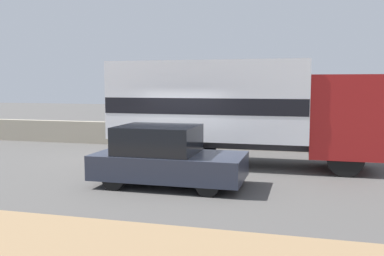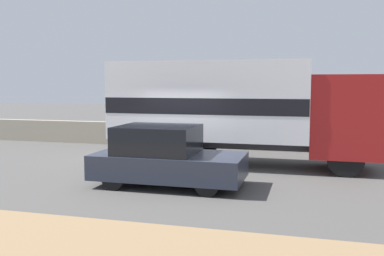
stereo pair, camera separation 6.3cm
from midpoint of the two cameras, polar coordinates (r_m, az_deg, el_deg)
name	(u,v)px [view 2 (the right image)]	position (r m, az deg, el deg)	size (l,w,h in m)	color
ground_plane	(165,181)	(11.58, -3.50, -7.13)	(80.00, 80.00, 0.00)	#514F4C
stone_wall_backdrop	(214,136)	(17.44, 3.06, -1.11)	(60.00, 0.35, 0.96)	#A39984
box_truck	(234,106)	(13.73, 5.75, 2.91)	(8.27, 2.38, 3.32)	maroon
car_hatchback	(165,157)	(11.00, -3.40, -3.87)	(3.82, 1.84, 1.54)	#282D3D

